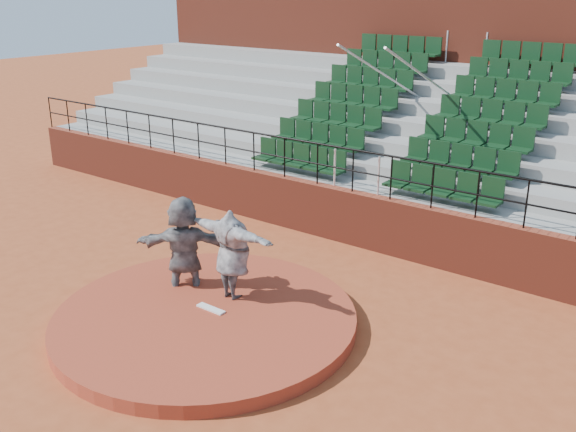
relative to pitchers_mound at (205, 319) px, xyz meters
name	(u,v)px	position (x,y,z in m)	size (l,w,h in m)	color
ground	(206,325)	(0.00, 0.00, -0.12)	(90.00, 90.00, 0.00)	#A64A25
pitchers_mound	(205,319)	(0.00, 0.00, 0.00)	(5.50, 5.50, 0.25)	#A13B24
pitching_rubber	(211,309)	(0.00, 0.15, 0.14)	(0.60, 0.15, 0.03)	white
boundary_wall	(351,217)	(0.00, 5.00, 0.53)	(24.00, 0.30, 1.30)	maroon
wall_railing	(353,161)	(0.00, 5.00, 1.90)	(24.04, 0.05, 1.03)	black
seating_deck	(422,155)	(0.00, 8.65, 1.31)	(24.00, 5.97, 4.63)	gray
press_box_facade	(483,64)	(0.00, 12.60, 3.43)	(24.00, 3.00, 7.10)	maroon
pitcher	(232,254)	(-0.02, 0.79, 1.00)	(2.16, 0.59, 1.76)	black
fielder	(184,247)	(-1.14, 0.64, 0.91)	(1.92, 0.61, 2.07)	black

